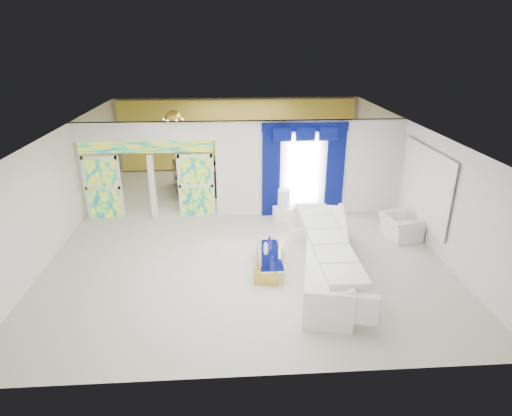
{
  "coord_description": "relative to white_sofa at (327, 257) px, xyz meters",
  "views": [
    {
      "loc": [
        -0.37,
        -11.48,
        5.32
      ],
      "look_at": [
        0.3,
        -1.2,
        1.1
      ],
      "focal_mm": 29.51,
      "sensor_mm": 36.0,
      "label": 1
    }
  ],
  "objects": [
    {
      "name": "wall_mirror",
      "position": [
        3.05,
        1.75,
        1.12
      ],
      "size": [
        0.04,
        2.7,
        1.9
      ],
      "primitive_type": "cube",
      "color": "white",
      "rests_on": "ground"
    },
    {
      "name": "dividing_header",
      "position": [
        -4.74,
        3.75,
        2.29
      ],
      "size": [
        4.3,
        0.18,
        0.55
      ],
      "primitive_type": "cube",
      "color": "white",
      "rests_on": "dividing_wall"
    },
    {
      "name": "floor",
      "position": [
        -1.89,
        2.75,
        -0.43
      ],
      "size": [
        12.0,
        12.0,
        0.0
      ],
      "primitive_type": "plane",
      "color": "#B7AF9E",
      "rests_on": "ground"
    },
    {
      "name": "table_lamp",
      "position": [
        -0.63,
        3.23,
        0.27
      ],
      "size": [
        0.36,
        0.36,
        0.58
      ],
      "primitive_type": "cylinder",
      "color": "silver",
      "rests_on": "console_table"
    },
    {
      "name": "blue_drape_right",
      "position": [
        1.01,
        3.62,
        0.97
      ],
      "size": [
        0.55,
        0.1,
        2.8
      ],
      "primitive_type": "cube",
      "color": "#031345",
      "rests_on": "ground"
    },
    {
      "name": "grand_piano",
      "position": [
        -3.51,
        6.09,
        0.06
      ],
      "size": [
        1.89,
        2.24,
        0.99
      ],
      "primitive_type": "cube",
      "rotation": [
        0.0,
        0.0,
        0.22
      ],
      "color": "black",
      "rests_on": "ground"
    },
    {
      "name": "stained_panel_left",
      "position": [
        -6.17,
        3.75,
        0.57
      ],
      "size": [
        0.95,
        0.04,
        2.0
      ],
      "primitive_type": "cube",
      "color": "#994C3F",
      "rests_on": "ground"
    },
    {
      "name": "chandelier",
      "position": [
        -4.19,
        6.15,
        2.22
      ],
      "size": [
        0.6,
        0.6,
        0.6
      ],
      "primitive_type": "sphere",
      "color": "gold",
      "rests_on": "ceiling"
    },
    {
      "name": "decanters",
      "position": [
        -1.35,
        0.34,
        0.01
      ],
      "size": [
        0.21,
        1.22,
        0.2
      ],
      "color": "#151591",
      "rests_on": "coffee_table"
    },
    {
      "name": "gold_curtains",
      "position": [
        -1.89,
        8.65,
        1.07
      ],
      "size": [
        9.7,
        0.12,
        2.9
      ],
      "primitive_type": "cube",
      "color": "gold",
      "rests_on": "ground"
    },
    {
      "name": "dividing_wall",
      "position": [
        0.26,
        3.75,
        1.07
      ],
      "size": [
        5.7,
        0.18,
        3.0
      ],
      "primitive_type": "cube",
      "color": "white",
      "rests_on": "ground"
    },
    {
      "name": "armchair",
      "position": [
        2.51,
        1.76,
        -0.09
      ],
      "size": [
        1.1,
        1.21,
        0.68
      ],
      "primitive_type": "imported",
      "rotation": [
        0.0,
        0.0,
        1.77
      ],
      "color": "silver",
      "rests_on": "ground"
    },
    {
      "name": "stained_panel_right",
      "position": [
        -3.32,
        3.75,
        0.57
      ],
      "size": [
        0.95,
        0.04,
        2.0
      ],
      "primitive_type": "cube",
      "color": "#994C3F",
      "rests_on": "ground"
    },
    {
      "name": "console_table",
      "position": [
        -0.33,
        3.23,
        -0.23
      ],
      "size": [
        1.24,
        0.43,
        0.41
      ],
      "primitive_type": "cube",
      "rotation": [
        0.0,
        0.0,
        0.03
      ],
      "color": "white",
      "rests_on": "ground"
    },
    {
      "name": "coffee_table",
      "position": [
        -1.35,
        0.3,
        -0.25
      ],
      "size": [
        0.86,
        1.7,
        0.36
      ],
      "primitive_type": "cube",
      "rotation": [
        0.0,
        0.0,
        -0.21
      ],
      "color": "gold",
      "rests_on": "ground"
    },
    {
      "name": "white_sofa",
      "position": [
        0.0,
        0.0,
        0.0
      ],
      "size": [
        1.88,
        4.64,
        0.86
      ],
      "primitive_type": "cube",
      "rotation": [
        0.0,
        0.0,
        -0.21
      ],
      "color": "silver",
      "rests_on": "ground"
    },
    {
      "name": "stained_transom",
      "position": [
        -4.74,
        3.75,
        1.82
      ],
      "size": [
        4.0,
        0.05,
        0.35
      ],
      "primitive_type": "cube",
      "color": "#994C3F",
      "rests_on": "dividing_header"
    },
    {
      "name": "window_pane",
      "position": [
        0.01,
        3.65,
        1.02
      ],
      "size": [
        1.0,
        0.02,
        2.3
      ],
      "primitive_type": "cube",
      "color": "white",
      "rests_on": "dividing_wall"
    },
    {
      "name": "tv_console",
      "position": [
        -6.57,
        5.61,
        -0.07
      ],
      "size": [
        0.54,
        0.5,
        0.73
      ],
      "primitive_type": "cube",
      "rotation": [
        0.0,
        0.0,
        0.09
      ],
      "color": "tan",
      "rests_on": "ground"
    },
    {
      "name": "blue_drape_left",
      "position": [
        -0.99,
        3.62,
        0.97
      ],
      "size": [
        0.55,
        0.1,
        2.8
      ],
      "primitive_type": "cube",
      "color": "#031345",
      "rests_on": "ground"
    },
    {
      "name": "blue_pelmet",
      "position": [
        0.01,
        3.62,
        2.39
      ],
      "size": [
        2.6,
        0.12,
        0.25
      ],
      "primitive_type": "cube",
      "color": "#031345",
      "rests_on": "dividing_wall"
    },
    {
      "name": "piano_bench",
      "position": [
        -3.51,
        4.49,
        -0.29
      ],
      "size": [
        0.9,
        0.51,
        0.28
      ],
      "primitive_type": "cube",
      "rotation": [
        0.0,
        0.0,
        0.22
      ],
      "color": "black",
      "rests_on": "ground"
    }
  ]
}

